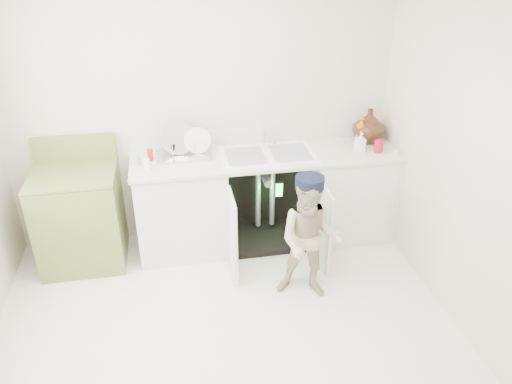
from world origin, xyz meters
TOP-DOWN VIEW (x-y plane):
  - ground at (0.00, 0.00)m, footprint 3.50×3.50m
  - room_shell at (0.00, 0.00)m, footprint 6.00×5.50m
  - counter_run at (0.58, 1.21)m, footprint 2.44×1.02m
  - avocado_stove at (-1.14, 1.18)m, footprint 0.71×0.65m
  - repair_worker at (0.72, 0.34)m, footprint 0.62×0.81m

SIDE VIEW (x-z plane):
  - ground at x=0.00m, z-range 0.00..0.00m
  - avocado_stove at x=-1.14m, z-range -0.10..1.01m
  - counter_run at x=0.58m, z-range -0.14..1.08m
  - repair_worker at x=0.72m, z-range 0.00..1.08m
  - room_shell at x=0.00m, z-range 0.62..1.88m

